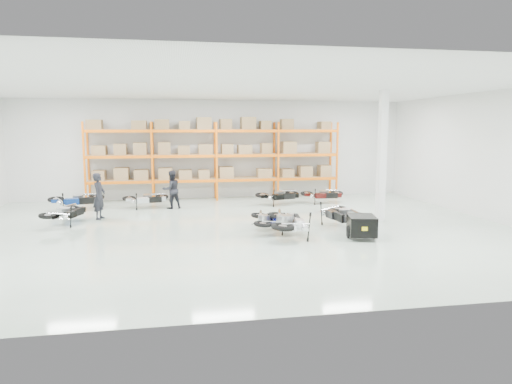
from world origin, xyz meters
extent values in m
plane|color=silver|center=(0.00, 0.00, 0.00)|extent=(18.00, 18.00, 0.00)
plane|color=white|center=(0.00, 0.00, 4.50)|extent=(18.00, 18.00, 0.00)
plane|color=silver|center=(0.00, 7.00, 2.25)|extent=(18.00, 0.00, 18.00)
plane|color=silver|center=(0.00, -7.00, 2.25)|extent=(18.00, 0.00, 18.00)
plane|color=silver|center=(9.00, 0.00, 2.25)|extent=(0.00, 14.00, 14.00)
cube|color=orange|center=(-5.60, 6.00, 1.75)|extent=(0.08, 0.08, 3.50)
cube|color=orange|center=(-5.60, 6.90, 1.75)|extent=(0.08, 0.08, 3.50)
cube|color=orange|center=(-2.80, 6.00, 1.75)|extent=(0.08, 0.08, 3.50)
cube|color=orange|center=(-2.80, 6.90, 1.75)|extent=(0.08, 0.08, 3.50)
cube|color=orange|center=(0.00, 6.00, 1.75)|extent=(0.08, 0.08, 3.50)
cube|color=orange|center=(0.00, 6.90, 1.75)|extent=(0.08, 0.08, 3.50)
cube|color=orange|center=(2.80, 6.00, 1.75)|extent=(0.08, 0.08, 3.50)
cube|color=orange|center=(2.80, 6.90, 1.75)|extent=(0.08, 0.08, 3.50)
cube|color=orange|center=(5.60, 6.00, 1.75)|extent=(0.08, 0.08, 3.50)
cube|color=orange|center=(5.60, 6.90, 1.75)|extent=(0.08, 0.08, 3.50)
cube|color=orange|center=(-4.20, 6.00, 0.90)|extent=(2.70, 0.08, 0.12)
cube|color=orange|center=(-4.20, 6.90, 0.90)|extent=(2.70, 0.08, 0.12)
cube|color=#9A7E4F|center=(-4.20, 6.45, 0.97)|extent=(2.68, 0.88, 0.02)
cube|color=#9A7E4F|center=(-4.20, 6.45, 1.20)|extent=(2.40, 0.70, 0.44)
cube|color=orange|center=(-1.40, 6.00, 0.90)|extent=(2.70, 0.08, 0.12)
cube|color=orange|center=(-1.40, 6.90, 0.90)|extent=(2.70, 0.08, 0.12)
cube|color=#9A7E4F|center=(-1.40, 6.45, 0.97)|extent=(2.68, 0.88, 0.02)
cube|color=#9A7E4F|center=(-1.40, 6.45, 1.20)|extent=(2.40, 0.70, 0.44)
cube|color=orange|center=(1.40, 6.00, 0.90)|extent=(2.70, 0.08, 0.12)
cube|color=orange|center=(1.40, 6.90, 0.90)|extent=(2.70, 0.08, 0.12)
cube|color=#9A7E4F|center=(1.40, 6.45, 0.97)|extent=(2.68, 0.88, 0.02)
cube|color=#9A7E4F|center=(1.40, 6.45, 1.20)|extent=(2.40, 0.70, 0.44)
cube|color=orange|center=(4.20, 6.00, 0.90)|extent=(2.70, 0.08, 0.12)
cube|color=orange|center=(4.20, 6.90, 0.90)|extent=(2.70, 0.08, 0.12)
cube|color=#9A7E4F|center=(4.20, 6.45, 0.97)|extent=(2.68, 0.88, 0.02)
cube|color=#9A7E4F|center=(4.20, 6.45, 1.20)|extent=(2.40, 0.70, 0.44)
cube|color=orange|center=(-4.20, 6.00, 2.00)|extent=(2.70, 0.08, 0.12)
cube|color=orange|center=(-4.20, 6.90, 2.00)|extent=(2.70, 0.08, 0.12)
cube|color=#9A7E4F|center=(-4.20, 6.45, 2.07)|extent=(2.68, 0.88, 0.02)
cube|color=#9A7E4F|center=(-4.20, 6.45, 2.30)|extent=(2.40, 0.70, 0.44)
cube|color=orange|center=(-1.40, 6.00, 2.00)|extent=(2.70, 0.08, 0.12)
cube|color=orange|center=(-1.40, 6.90, 2.00)|extent=(2.70, 0.08, 0.12)
cube|color=#9A7E4F|center=(-1.40, 6.45, 2.07)|extent=(2.68, 0.88, 0.02)
cube|color=#9A7E4F|center=(-1.40, 6.45, 2.30)|extent=(2.40, 0.70, 0.44)
cube|color=orange|center=(1.40, 6.00, 2.00)|extent=(2.70, 0.08, 0.12)
cube|color=orange|center=(1.40, 6.90, 2.00)|extent=(2.70, 0.08, 0.12)
cube|color=#9A7E4F|center=(1.40, 6.45, 2.07)|extent=(2.68, 0.88, 0.02)
cube|color=#9A7E4F|center=(1.40, 6.45, 2.30)|extent=(2.40, 0.70, 0.44)
cube|color=orange|center=(4.20, 6.00, 2.00)|extent=(2.70, 0.08, 0.12)
cube|color=orange|center=(4.20, 6.90, 2.00)|extent=(2.70, 0.08, 0.12)
cube|color=#9A7E4F|center=(4.20, 6.45, 2.07)|extent=(2.68, 0.88, 0.02)
cube|color=#9A7E4F|center=(4.20, 6.45, 2.30)|extent=(2.40, 0.70, 0.44)
cube|color=orange|center=(-4.20, 6.00, 3.10)|extent=(2.70, 0.08, 0.12)
cube|color=orange|center=(-4.20, 6.90, 3.10)|extent=(2.70, 0.08, 0.12)
cube|color=#9A7E4F|center=(-4.20, 6.45, 3.17)|extent=(2.68, 0.88, 0.02)
cube|color=#9A7E4F|center=(-4.20, 6.45, 3.40)|extent=(2.40, 0.70, 0.44)
cube|color=orange|center=(-1.40, 6.00, 3.10)|extent=(2.70, 0.08, 0.12)
cube|color=orange|center=(-1.40, 6.90, 3.10)|extent=(2.70, 0.08, 0.12)
cube|color=#9A7E4F|center=(-1.40, 6.45, 3.17)|extent=(2.68, 0.88, 0.02)
cube|color=#9A7E4F|center=(-1.40, 6.45, 3.40)|extent=(2.40, 0.70, 0.44)
cube|color=orange|center=(1.40, 6.00, 3.10)|extent=(2.70, 0.08, 0.12)
cube|color=orange|center=(1.40, 6.90, 3.10)|extent=(2.70, 0.08, 0.12)
cube|color=#9A7E4F|center=(1.40, 6.45, 3.17)|extent=(2.68, 0.88, 0.02)
cube|color=#9A7E4F|center=(1.40, 6.45, 3.40)|extent=(2.40, 0.70, 0.44)
cube|color=orange|center=(4.20, 6.00, 3.10)|extent=(2.70, 0.08, 0.12)
cube|color=orange|center=(4.20, 6.90, 3.10)|extent=(2.70, 0.08, 0.12)
cube|color=#9A7E4F|center=(4.20, 6.45, 3.17)|extent=(2.68, 0.88, 0.02)
cube|color=#9A7E4F|center=(4.20, 6.45, 3.40)|extent=(2.40, 0.70, 0.44)
cube|color=white|center=(5.20, 0.50, 2.25)|extent=(0.25, 0.25, 4.50)
cube|color=black|center=(3.51, -1.90, 0.40)|extent=(0.96, 1.11, 0.56)
cube|color=yellow|center=(3.51, -2.39, 0.40)|extent=(0.16, 0.06, 0.11)
torus|color=black|center=(3.12, -1.90, 0.20)|extent=(0.08, 0.38, 0.38)
torus|color=black|center=(3.89, -1.90, 0.20)|extent=(0.08, 0.38, 0.38)
cylinder|color=black|center=(3.51, -1.24, 0.46)|extent=(0.25, 0.90, 0.04)
imported|color=black|center=(-4.51, 2.53, 0.83)|extent=(0.51, 0.67, 1.65)
imported|color=black|center=(-1.99, 4.28, 0.77)|extent=(0.92, 0.83, 1.54)
camera|label=1|loc=(-1.81, -14.20, 3.19)|focal=32.00mm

